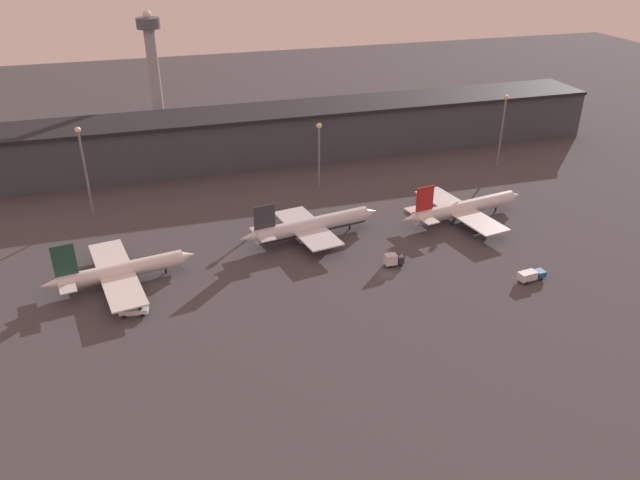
{
  "coord_description": "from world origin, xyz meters",
  "views": [
    {
      "loc": [
        -56.97,
        -127.63,
        82.97
      ],
      "look_at": [
        -14.62,
        12.84,
        6.0
      ],
      "focal_mm": 35.0,
      "sensor_mm": 36.0,
      "label": 1
    }
  ],
  "objects_px": {
    "airplane_0": "(120,271)",
    "control_tower": "(153,67)",
    "airplane_2": "(463,208)",
    "service_vehicle_1": "(393,260)",
    "service_vehicle_2": "(134,311)",
    "service_vehicle_0": "(531,275)",
    "airplane_1": "(311,226)"
  },
  "relations": [
    {
      "from": "service_vehicle_1",
      "to": "control_tower",
      "type": "bearing_deg",
      "value": 111.69
    },
    {
      "from": "airplane_1",
      "to": "airplane_0",
      "type": "bearing_deg",
      "value": -179.04
    },
    {
      "from": "airplane_0",
      "to": "airplane_2",
      "type": "relative_size",
      "value": 0.87
    },
    {
      "from": "airplane_0",
      "to": "airplane_1",
      "type": "relative_size",
      "value": 0.88
    },
    {
      "from": "airplane_2",
      "to": "service_vehicle_2",
      "type": "bearing_deg",
      "value": -175.57
    },
    {
      "from": "airplane_0",
      "to": "control_tower",
      "type": "relative_size",
      "value": 0.76
    },
    {
      "from": "airplane_0",
      "to": "control_tower",
      "type": "distance_m",
      "value": 119.08
    },
    {
      "from": "service_vehicle_2",
      "to": "airplane_2",
      "type": "bearing_deg",
      "value": 24.26
    },
    {
      "from": "airplane_0",
      "to": "airplane_2",
      "type": "distance_m",
      "value": 100.8
    },
    {
      "from": "service_vehicle_1",
      "to": "airplane_1",
      "type": "bearing_deg",
      "value": 126.75
    },
    {
      "from": "airplane_1",
      "to": "service_vehicle_2",
      "type": "xyz_separation_m",
      "value": [
        -50.25,
        -25.63,
        -2.67
      ]
    },
    {
      "from": "airplane_0",
      "to": "airplane_2",
      "type": "xyz_separation_m",
      "value": [
        100.43,
        8.6,
        0.2
      ]
    },
    {
      "from": "airplane_0",
      "to": "service_vehicle_0",
      "type": "relative_size",
      "value": 4.94
    },
    {
      "from": "airplane_0",
      "to": "airplane_1",
      "type": "height_order",
      "value": "airplane_0"
    },
    {
      "from": "airplane_2",
      "to": "service_vehicle_1",
      "type": "relative_size",
      "value": 8.77
    },
    {
      "from": "service_vehicle_0",
      "to": "service_vehicle_2",
      "type": "bearing_deg",
      "value": 165.06
    },
    {
      "from": "service_vehicle_0",
      "to": "control_tower",
      "type": "xyz_separation_m",
      "value": [
        -81.44,
        143.81,
        27.43
      ]
    },
    {
      "from": "control_tower",
      "to": "airplane_0",
      "type": "bearing_deg",
      "value": -98.96
    },
    {
      "from": "airplane_1",
      "to": "service_vehicle_1",
      "type": "xyz_separation_m",
      "value": [
        16.3,
        -21.66,
        -1.98
      ]
    },
    {
      "from": "airplane_0",
      "to": "service_vehicle_2",
      "type": "height_order",
      "value": "airplane_0"
    },
    {
      "from": "service_vehicle_1",
      "to": "control_tower",
      "type": "distance_m",
      "value": 139.25
    },
    {
      "from": "airplane_1",
      "to": "service_vehicle_0",
      "type": "bearing_deg",
      "value": -49.19
    },
    {
      "from": "control_tower",
      "to": "service_vehicle_1",
      "type": "bearing_deg",
      "value": -68.1
    },
    {
      "from": "airplane_2",
      "to": "control_tower",
      "type": "xyz_separation_m",
      "value": [
        -82.31,
        106.28,
        25.37
      ]
    },
    {
      "from": "control_tower",
      "to": "service_vehicle_0",
      "type": "bearing_deg",
      "value": -60.48
    },
    {
      "from": "service_vehicle_2",
      "to": "control_tower",
      "type": "bearing_deg",
      "value": 93.45
    },
    {
      "from": "service_vehicle_1",
      "to": "control_tower",
      "type": "height_order",
      "value": "control_tower"
    },
    {
      "from": "airplane_1",
      "to": "airplane_2",
      "type": "relative_size",
      "value": 0.99
    },
    {
      "from": "service_vehicle_0",
      "to": "service_vehicle_2",
      "type": "distance_m",
      "value": 97.93
    },
    {
      "from": "airplane_0",
      "to": "service_vehicle_0",
      "type": "xyz_separation_m",
      "value": [
        99.56,
        -28.93,
        -1.86
      ]
    },
    {
      "from": "airplane_2",
      "to": "airplane_1",
      "type": "bearing_deg",
      "value": 168.98
    },
    {
      "from": "airplane_2",
      "to": "service_vehicle_2",
      "type": "distance_m",
      "value": 100.95
    }
  ]
}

